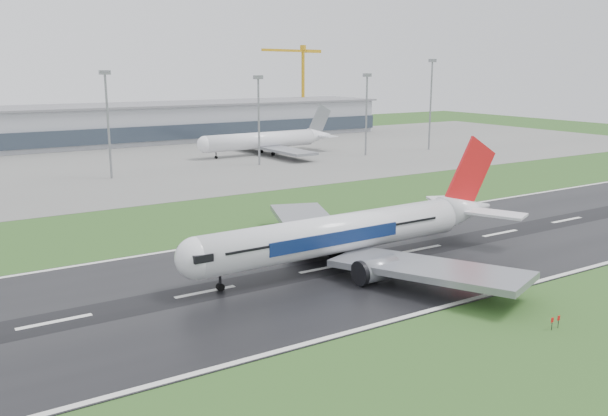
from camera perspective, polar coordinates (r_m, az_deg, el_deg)
ground at (r=110.86m, az=10.47°, el=-3.71°), size 520.00×520.00×0.00m
runway at (r=110.84m, az=10.47°, el=-3.68°), size 400.00×45.00×0.10m
apron at (r=217.72m, az=-12.31°, el=4.19°), size 400.00×130.00×0.08m
terminal at (r=273.78m, az=-16.73°, el=7.19°), size 240.00×36.00×15.00m
main_airliner at (r=99.75m, az=4.90°, el=0.03°), size 61.89×59.04×17.98m
parked_airliner at (r=228.04m, az=-3.48°, el=6.92°), size 58.07×54.33×16.50m
tower_crane at (r=327.91m, az=-0.09°, el=10.87°), size 41.24×13.70×41.87m
floodmast_2 at (r=184.87m, az=-17.24°, el=6.95°), size 0.64×0.64×28.77m
floodmast_3 at (r=202.30m, az=-4.10°, el=7.68°), size 0.64×0.64×27.11m
floodmast_4 at (r=225.53m, az=5.65°, el=8.21°), size 0.64×0.64×27.51m
floodmast_5 at (r=245.02m, az=11.35°, el=8.96°), size 0.64×0.64×32.59m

